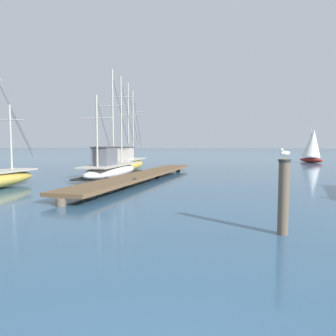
# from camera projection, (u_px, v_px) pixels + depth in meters

# --- Properties ---
(floating_dock) EXTENTS (1.96, 17.00, 0.53)m
(floating_dock) POSITION_uv_depth(u_px,v_px,m) (144.00, 175.00, 19.05)
(floating_dock) COLOR brown
(floating_dock) RESTS_ON ground
(fishing_boat_0) EXTENTS (2.70, 8.91, 7.15)m
(fishing_boat_0) POSITION_uv_depth(u_px,v_px,m) (111.00, 169.00, 20.15)
(fishing_boat_0) COLOR silver
(fishing_boat_0) RESTS_ON ground
(fishing_boat_2) EXTENTS (2.95, 8.56, 7.40)m
(fishing_boat_2) POSITION_uv_depth(u_px,v_px,m) (127.00, 163.00, 25.86)
(fishing_boat_2) COLOR gold
(fishing_boat_2) RESTS_ON ground
(mooring_piling) EXTENTS (0.30, 0.30, 1.87)m
(mooring_piling) POSITION_uv_depth(u_px,v_px,m) (284.00, 196.00, 7.54)
(mooring_piling) COLOR brown
(mooring_piling) RESTS_ON ground
(perched_seagull) EXTENTS (0.30, 0.31, 0.27)m
(perched_seagull) POSITION_uv_depth(u_px,v_px,m) (285.00, 153.00, 7.46)
(perched_seagull) COLOR gold
(perched_seagull) RESTS_ON mooring_piling
(distant_sailboat) EXTENTS (3.21, 4.40, 4.60)m
(distant_sailboat) POSITION_uv_depth(u_px,v_px,m) (312.00, 146.00, 38.22)
(distant_sailboat) COLOR #AD2823
(distant_sailboat) RESTS_ON ground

